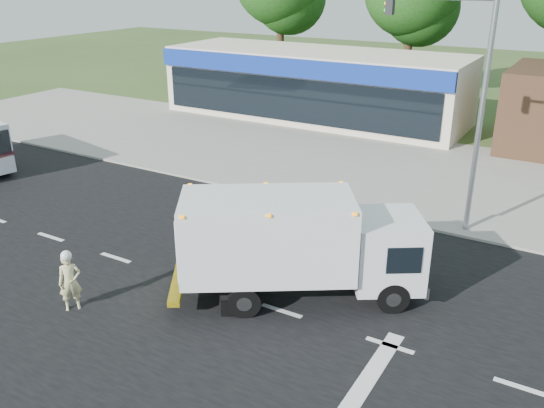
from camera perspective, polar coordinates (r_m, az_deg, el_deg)
The scene contains 9 objects.
ground at distance 15.54m, azimuth 0.96°, elevation -10.58°, with size 120.00×120.00×0.00m, color #385123.
road_asphalt at distance 15.53m, azimuth 0.96°, elevation -10.57°, with size 60.00×14.00×0.02m, color black.
sidewalk at distance 22.24m, azimuth 11.43°, elevation -0.33°, with size 60.00×2.40×0.12m, color gray.
parking_apron at distance 27.50m, azimuth 15.52°, elevation 3.58°, with size 60.00×9.00×0.02m, color gray.
lane_markings at distance 14.03m, azimuth 3.12°, elevation -14.60°, with size 55.20×7.00×0.01m.
ems_box_truck at distance 15.35m, azimuth 2.28°, elevation -3.67°, with size 6.76×5.38×2.98m.
emergency_worker at distance 16.11m, azimuth -19.39°, elevation -7.18°, with size 0.66×0.70×1.73m.
retail_strip_mall at distance 35.48m, azimuth 4.26°, elevation 11.74°, with size 18.00×6.20×4.00m.
traffic_signal_pole at distance 19.73m, azimuth 18.46°, elevation 10.90°, with size 3.51×0.25×8.00m.
Camera 1 is at (6.39, -11.40, 8.41)m, focal length 38.00 mm.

